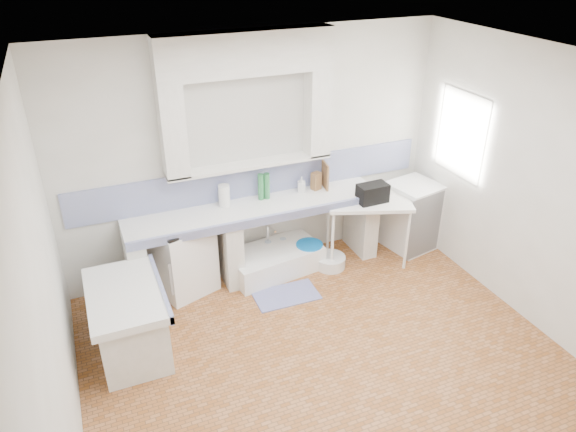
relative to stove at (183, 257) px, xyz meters
name	(u,v)px	position (x,y,z in m)	size (l,w,h in m)	color
floor	(328,361)	(0.99, -1.72, -0.42)	(4.50, 4.50, 0.00)	#9B6239
ceiling	(342,69)	(0.99, -1.72, 2.38)	(4.50, 4.50, 0.00)	silver
wall_back	(254,155)	(0.99, 0.28, 0.98)	(4.50, 4.50, 0.00)	silver
wall_front	(502,410)	(0.99, -3.72, 0.98)	(4.50, 4.50, 0.00)	silver
wall_left	(47,299)	(-1.26, -1.72, 0.98)	(4.50, 4.50, 0.00)	silver
wall_right	(537,192)	(3.24, -1.72, 0.98)	(4.50, 4.50, 0.00)	silver
alcove_mass	(246,53)	(0.89, 0.16, 2.16)	(1.90, 0.25, 0.45)	silver
window_frame	(473,133)	(3.42, -0.52, 1.18)	(0.35, 0.86, 1.06)	#371E11
lace_valance	(469,102)	(3.27, -0.52, 1.56)	(0.01, 0.84, 0.24)	white
counter_slab	(256,209)	(0.89, -0.02, 0.44)	(3.00, 0.60, 0.08)	white
counter_lip	(265,220)	(0.89, -0.30, 0.44)	(3.00, 0.04, 0.10)	navy
counter_pier_left	(137,269)	(-0.51, -0.02, -0.01)	(0.20, 0.55, 0.82)	silver
counter_pier_mid	(229,249)	(0.54, -0.02, -0.01)	(0.20, 0.55, 0.82)	silver
counter_pier_right	(361,221)	(2.29, -0.02, -0.01)	(0.20, 0.55, 0.82)	silver
peninsula_top	(125,295)	(-0.71, -0.82, 0.24)	(0.70, 1.10, 0.08)	white
peninsula_base	(130,324)	(-0.71, -0.82, -0.11)	(0.60, 1.00, 0.62)	silver
peninsula_lip	(160,287)	(-0.38, -0.82, 0.24)	(0.04, 1.10, 0.10)	navy
backsplash	(256,179)	(0.99, 0.27, 0.68)	(4.27, 0.03, 0.40)	navy
stove	(183,257)	(0.00, 0.00, 0.00)	(0.59, 0.57, 0.84)	white
sink	(274,261)	(1.09, -0.06, -0.28)	(1.11, 0.60, 0.27)	white
side_table	(367,230)	(2.23, -0.26, 0.00)	(1.00, 0.55, 0.04)	white
fridge	(412,216)	(2.94, -0.19, 0.02)	(0.57, 0.57, 0.88)	white
bucket_red	(266,267)	(0.95, -0.12, -0.29)	(0.27, 0.27, 0.25)	red
bucket_orange	(273,262)	(1.06, -0.07, -0.29)	(0.27, 0.27, 0.25)	orange
bucket_blue	(309,255)	(1.52, -0.13, -0.26)	(0.33, 0.33, 0.31)	blue
basin_white	(330,261)	(1.75, -0.25, -0.35)	(0.37, 0.37, 0.14)	white
water_bottle_a	(268,252)	(1.08, 0.13, -0.27)	(0.08, 0.08, 0.30)	silver
water_bottle_b	(283,249)	(1.28, 0.13, -0.27)	(0.08, 0.08, 0.30)	silver
black_bag	(372,193)	(2.24, -0.31, 0.53)	(0.36, 0.20, 0.22)	black
green_bottle_a	(267,186)	(1.08, 0.13, 0.64)	(0.07, 0.07, 0.32)	#2B7740
green_bottle_b	(261,187)	(1.00, 0.13, 0.64)	(0.07, 0.07, 0.32)	#2B7740
knife_block	(316,181)	(1.71, 0.13, 0.59)	(0.11, 0.09, 0.22)	brown
cutting_board	(325,175)	(1.83, 0.13, 0.64)	(0.02, 0.24, 0.32)	brown
paper_towel	(224,196)	(0.56, 0.13, 0.61)	(0.13, 0.13, 0.26)	white
soap_bottle	(302,184)	(1.52, 0.13, 0.58)	(0.09, 0.09, 0.19)	white
rug	(286,295)	(1.02, -0.59, -0.41)	(0.73, 0.41, 0.01)	navy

